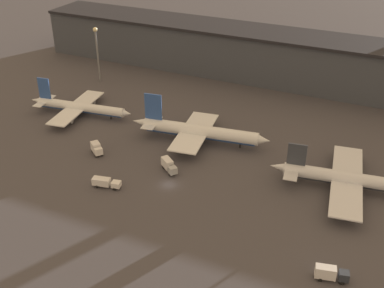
{
  "coord_description": "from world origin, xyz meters",
  "views": [
    {
      "loc": [
        53.09,
        -97.43,
        75.85
      ],
      "look_at": [
        0.56,
        14.05,
        6.0
      ],
      "focal_mm": 45.0,
      "sensor_mm": 36.0,
      "label": 1
    }
  ],
  "objects_px": {
    "service_vehicle_0": "(169,165)",
    "airplane_2": "(352,180)",
    "service_vehicle_2": "(96,148)",
    "service_vehicle_1": "(105,182)",
    "airplane_1": "(199,132)",
    "service_vehicle_3": "(330,273)",
    "airplane_0": "(79,107)"
  },
  "relations": [
    {
      "from": "service_vehicle_2",
      "to": "service_vehicle_0",
      "type": "bearing_deg",
      "value": 38.6
    },
    {
      "from": "airplane_0",
      "to": "airplane_1",
      "type": "height_order",
      "value": "airplane_1"
    },
    {
      "from": "airplane_2",
      "to": "service_vehicle_3",
      "type": "height_order",
      "value": "airplane_2"
    },
    {
      "from": "airplane_2",
      "to": "service_vehicle_1",
      "type": "xyz_separation_m",
      "value": [
        -61.34,
        -27.55,
        -1.7
      ]
    },
    {
      "from": "airplane_2",
      "to": "service_vehicle_0",
      "type": "relative_size",
      "value": 6.62
    },
    {
      "from": "service_vehicle_0",
      "to": "service_vehicle_1",
      "type": "bearing_deg",
      "value": -90.86
    },
    {
      "from": "airplane_1",
      "to": "airplane_0",
      "type": "bearing_deg",
      "value": 171.86
    },
    {
      "from": "service_vehicle_2",
      "to": "service_vehicle_1",
      "type": "bearing_deg",
      "value": -10.93
    },
    {
      "from": "airplane_1",
      "to": "airplane_2",
      "type": "relative_size",
      "value": 1.01
    },
    {
      "from": "airplane_1",
      "to": "service_vehicle_1",
      "type": "height_order",
      "value": "airplane_1"
    },
    {
      "from": "service_vehicle_0",
      "to": "service_vehicle_2",
      "type": "xyz_separation_m",
      "value": [
        -24.67,
        -0.79,
        0.02
      ]
    },
    {
      "from": "airplane_0",
      "to": "service_vehicle_2",
      "type": "distance_m",
      "value": 29.56
    },
    {
      "from": "airplane_0",
      "to": "service_vehicle_3",
      "type": "xyz_separation_m",
      "value": [
        97.12,
        -43.08,
        -0.99
      ]
    },
    {
      "from": "service_vehicle_0",
      "to": "airplane_2",
      "type": "bearing_deg",
      "value": 52.25
    },
    {
      "from": "airplane_2",
      "to": "service_vehicle_2",
      "type": "distance_m",
      "value": 75.36
    },
    {
      "from": "airplane_2",
      "to": "service_vehicle_2",
      "type": "height_order",
      "value": "airplane_2"
    },
    {
      "from": "airplane_2",
      "to": "service_vehicle_1",
      "type": "distance_m",
      "value": 67.26
    },
    {
      "from": "airplane_0",
      "to": "airplane_2",
      "type": "bearing_deg",
      "value": -12.27
    },
    {
      "from": "airplane_0",
      "to": "service_vehicle_3",
      "type": "height_order",
      "value": "airplane_0"
    },
    {
      "from": "service_vehicle_2",
      "to": "service_vehicle_3",
      "type": "xyz_separation_m",
      "value": [
        75.63,
        -22.8,
        -0.0
      ]
    },
    {
      "from": "service_vehicle_1",
      "to": "service_vehicle_2",
      "type": "bearing_deg",
      "value": 120.42
    },
    {
      "from": "service_vehicle_2",
      "to": "airplane_2",
      "type": "bearing_deg",
      "value": 47.08
    },
    {
      "from": "service_vehicle_3",
      "to": "airplane_2",
      "type": "bearing_deg",
      "value": 79.26
    },
    {
      "from": "airplane_1",
      "to": "airplane_2",
      "type": "bearing_deg",
      "value": -16.18
    },
    {
      "from": "airplane_1",
      "to": "service_vehicle_1",
      "type": "distance_m",
      "value": 36.63
    },
    {
      "from": "airplane_2",
      "to": "service_vehicle_0",
      "type": "bearing_deg",
      "value": -173.8
    },
    {
      "from": "airplane_1",
      "to": "service_vehicle_3",
      "type": "relative_size",
      "value": 6.24
    },
    {
      "from": "airplane_0",
      "to": "airplane_2",
      "type": "relative_size",
      "value": 0.87
    },
    {
      "from": "airplane_1",
      "to": "service_vehicle_2",
      "type": "relative_size",
      "value": 8.44
    },
    {
      "from": "service_vehicle_0",
      "to": "service_vehicle_2",
      "type": "height_order",
      "value": "service_vehicle_2"
    },
    {
      "from": "airplane_2",
      "to": "service_vehicle_0",
      "type": "height_order",
      "value": "airplane_2"
    },
    {
      "from": "service_vehicle_0",
      "to": "service_vehicle_1",
      "type": "relative_size",
      "value": 0.83
    }
  ]
}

